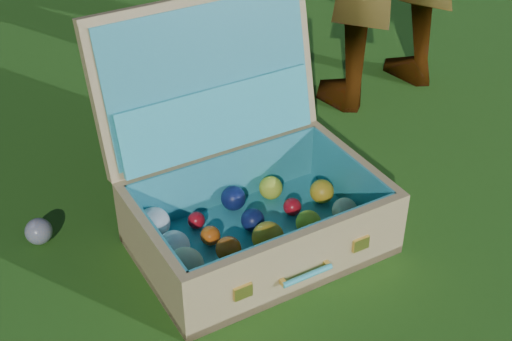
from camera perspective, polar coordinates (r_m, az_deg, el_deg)
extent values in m
plane|color=#215114|center=(2.02, 0.80, -3.91)|extent=(60.00, 60.00, 0.00)
sphere|color=#395995|center=(2.00, -17.00, -4.67)|extent=(0.07, 0.07, 0.07)
cube|color=tan|center=(1.92, 0.26, -5.80)|extent=(0.75, 0.64, 0.02)
cube|color=tan|center=(1.74, 3.60, -7.41)|extent=(0.59, 0.28, 0.19)
cube|color=tan|center=(2.01, -2.60, -0.78)|extent=(0.59, 0.28, 0.19)
cube|color=tan|center=(1.77, -8.35, -6.91)|extent=(0.17, 0.35, 0.19)
cube|color=tan|center=(2.01, 7.81, -1.11)|extent=(0.17, 0.35, 0.19)
cube|color=teal|center=(1.91, 0.26, -5.47)|extent=(0.69, 0.58, 0.01)
cube|color=teal|center=(1.74, 3.35, -6.85)|extent=(0.54, 0.24, 0.17)
cube|color=teal|center=(1.99, -2.41, -0.72)|extent=(0.54, 0.24, 0.17)
cube|color=teal|center=(1.76, -7.94, -6.47)|extent=(0.16, 0.35, 0.17)
cube|color=teal|center=(1.99, 7.49, -0.96)|extent=(0.16, 0.35, 0.17)
cube|color=tan|center=(1.91, -3.95, 7.64)|extent=(0.63, 0.38, 0.42)
cube|color=teal|center=(1.89, -3.67, 7.53)|extent=(0.57, 0.33, 0.37)
cube|color=#37AAB5|center=(1.92, -3.04, 4.11)|extent=(0.54, 0.29, 0.18)
cube|color=#F2C659|center=(1.66, -1.04, -9.70)|extent=(0.05, 0.03, 0.04)
cube|color=#F2C659|center=(1.81, 8.39, -5.84)|extent=(0.05, 0.03, 0.04)
cylinder|color=#37AAB5|center=(1.73, 4.14, -8.38)|extent=(0.13, 0.07, 0.01)
cube|color=#F2C659|center=(1.71, 2.19, -8.96)|extent=(0.02, 0.02, 0.01)
cube|color=#F2C659|center=(1.76, 5.72, -7.50)|extent=(0.02, 0.02, 0.01)
sphere|color=#D55611|center=(1.72, -4.12, -9.71)|extent=(0.06, 0.06, 0.06)
sphere|color=#CBD834|center=(1.76, -0.70, -8.06)|extent=(0.07, 0.07, 0.07)
sphere|color=white|center=(1.80, 2.86, -7.23)|extent=(0.06, 0.06, 0.06)
sphere|color=#CBD834|center=(1.85, 5.28, -5.70)|extent=(0.07, 0.07, 0.07)
sphere|color=#CBD834|center=(1.92, 8.71, -4.28)|extent=(0.07, 0.07, 0.07)
sphere|color=beige|center=(1.76, -5.66, -7.61)|extent=(0.09, 0.09, 0.09)
sphere|color=#D55611|center=(1.82, -2.22, -6.30)|extent=(0.07, 0.07, 0.07)
sphere|color=gold|center=(1.84, 0.96, -5.38)|extent=(0.08, 0.08, 0.08)
sphere|color=#CBD834|center=(1.91, 4.21, -4.19)|extent=(0.07, 0.07, 0.07)
sphere|color=beige|center=(1.96, 7.11, -3.18)|extent=(0.07, 0.07, 0.07)
sphere|color=white|center=(1.83, -6.59, -6.07)|extent=(0.08, 0.08, 0.08)
sphere|color=#D55611|center=(1.88, -3.67, -5.22)|extent=(0.05, 0.05, 0.05)
sphere|color=#0E1747|center=(1.91, -0.27, -3.99)|extent=(0.06, 0.06, 0.06)
sphere|color=#A90D19|center=(1.97, 2.92, -2.91)|extent=(0.05, 0.05, 0.05)
sphere|color=gold|center=(2.02, 5.29, -1.67)|extent=(0.07, 0.07, 0.07)
sphere|color=white|center=(1.91, -8.18, -4.19)|extent=(0.09, 0.09, 0.09)
sphere|color=#A90D19|center=(1.93, -4.79, -3.99)|extent=(0.05, 0.05, 0.05)
sphere|color=#0E1747|center=(1.99, -1.83, -2.23)|extent=(0.07, 0.07, 0.07)
sphere|color=#CBD834|center=(2.03, 1.19, -1.39)|extent=(0.07, 0.07, 0.07)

